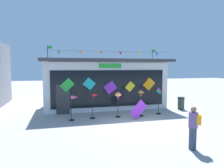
% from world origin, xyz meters
% --- Properties ---
extents(ground_plane, '(80.00, 80.00, 0.00)m').
position_xyz_m(ground_plane, '(0.00, 0.00, 0.00)').
color(ground_plane, '#9E9B99').
extents(kite_shop_building, '(9.48, 5.16, 4.79)m').
position_xyz_m(kite_shop_building, '(-0.89, 5.76, 1.90)').
color(kite_shop_building, silver).
rests_on(kite_shop_building, ground_plane).
extents(wind_spinner_far_left, '(0.58, 0.31, 1.51)m').
position_xyz_m(wind_spinner_far_left, '(-3.57, 1.73, 1.11)').
color(wind_spinner_far_left, black).
rests_on(wind_spinner_far_left, ground_plane).
extents(wind_spinner_left, '(0.54, 0.32, 1.57)m').
position_xyz_m(wind_spinner_left, '(-2.32, 1.86, 1.06)').
color(wind_spinner_left, black).
rests_on(wind_spinner_left, ground_plane).
extents(wind_spinner_center_left, '(0.34, 0.34, 1.60)m').
position_xyz_m(wind_spinner_center_left, '(-0.82, 1.82, 1.25)').
color(wind_spinner_center_left, black).
rests_on(wind_spinner_center_left, ground_plane).
extents(wind_spinner_center_right, '(0.37, 0.37, 1.69)m').
position_xyz_m(wind_spinner_center_right, '(0.69, 1.75, 1.20)').
color(wind_spinner_center_right, black).
rests_on(wind_spinner_center_right, ground_plane).
extents(wind_spinner_right, '(0.43, 0.32, 1.81)m').
position_xyz_m(wind_spinner_right, '(2.08, 1.93, 1.26)').
color(wind_spinner_right, black).
rests_on(wind_spinner_right, ground_plane).
extents(person_near_camera, '(0.47, 0.44, 1.68)m').
position_xyz_m(person_near_camera, '(0.55, -3.84, 0.89)').
color(person_near_camera, '#333D56').
rests_on(person_near_camera, ground_plane).
extents(trash_bin, '(0.52, 0.52, 0.93)m').
position_xyz_m(trash_bin, '(4.44, 2.95, 0.47)').
color(trash_bin, '#2D4238').
rests_on(trash_bin, ground_plane).
extents(display_kite_on_ground, '(1.19, 0.19, 1.19)m').
position_xyz_m(display_kite_on_ground, '(0.27, 1.05, 0.60)').
color(display_kite_on_ground, purple).
rests_on(display_kite_on_ground, ground_plane).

